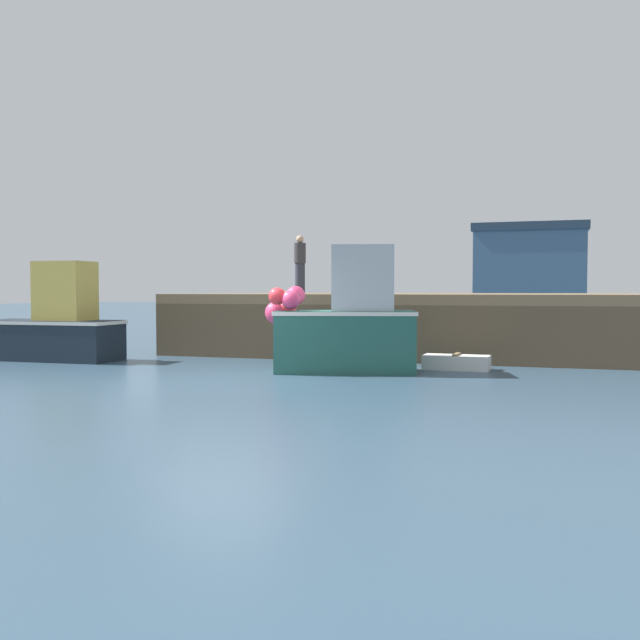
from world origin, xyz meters
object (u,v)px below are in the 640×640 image
(dockworker, at_px, (300,264))
(rowboat, at_px, (456,362))
(fishing_boat_near_left, at_px, (55,326))
(fishing_boat_near_right, at_px, (346,322))

(dockworker, bearing_deg, rowboat, -38.93)
(rowboat, height_order, dockworker, dockworker)
(fishing_boat_near_left, relative_size, fishing_boat_near_right, 1.08)
(fishing_boat_near_right, bearing_deg, fishing_boat_near_left, 177.90)
(rowboat, bearing_deg, fishing_boat_near_left, -174.89)
(dockworker, bearing_deg, fishing_boat_near_left, -133.60)
(fishing_boat_near_right, distance_m, rowboat, 2.61)
(fishing_boat_near_right, bearing_deg, dockworker, 118.60)
(fishing_boat_near_left, bearing_deg, dockworker, 46.40)
(rowboat, bearing_deg, fishing_boat_near_right, -152.33)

